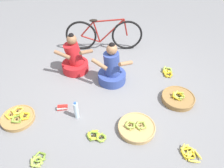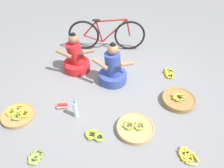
% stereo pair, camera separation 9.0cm
% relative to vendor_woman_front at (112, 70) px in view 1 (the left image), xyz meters
% --- Properties ---
extents(ground_plane, '(10.00, 10.00, 0.00)m').
position_rel_vendor_woman_front_xyz_m(ground_plane, '(-0.05, -0.30, -0.26)').
color(ground_plane, slate).
extents(vendor_woman_front, '(0.74, 0.52, 0.82)m').
position_rel_vendor_woman_front_xyz_m(vendor_woman_front, '(0.00, 0.00, 0.00)').
color(vendor_woman_front, '#334793').
rests_on(vendor_woman_front, ground).
extents(vendor_woman_behind, '(0.73, 0.52, 0.82)m').
position_rel_vendor_woman_front_xyz_m(vendor_woman_behind, '(-0.69, 0.41, -0.00)').
color(vendor_woman_behind, red).
rests_on(vendor_woman_behind, ground).
extents(bicycle_leaning, '(1.70, 0.17, 0.73)m').
position_rel_vendor_woman_front_xyz_m(bicycle_leaning, '(-0.06, 1.17, 0.09)').
color(bicycle_leaning, black).
rests_on(bicycle_leaning, ground).
extents(banana_basket_front_right, '(0.51, 0.51, 0.14)m').
position_rel_vendor_woman_front_xyz_m(banana_basket_front_right, '(-1.54, -0.80, -0.22)').
color(banana_basket_front_right, '#A87F47').
rests_on(banana_basket_front_right, ground).
extents(banana_basket_front_left, '(0.56, 0.56, 0.17)m').
position_rel_vendor_woman_front_xyz_m(banana_basket_front_left, '(1.07, -0.63, -0.21)').
color(banana_basket_front_left, olive).
rests_on(banana_basket_front_left, ground).
extents(banana_basket_front_center, '(0.56, 0.56, 0.14)m').
position_rel_vendor_woman_front_xyz_m(banana_basket_front_center, '(0.25, -1.17, -0.22)').
color(banana_basket_front_center, tan).
rests_on(banana_basket_front_center, ground).
extents(loose_bananas_mid_left, '(0.22, 0.27, 0.09)m').
position_rel_vendor_woman_front_xyz_m(loose_bananas_mid_left, '(-1.12, -1.55, -0.24)').
color(loose_bananas_mid_left, '#9EB747').
rests_on(loose_bananas_mid_left, ground).
extents(loose_bananas_mid_right, '(0.31, 0.24, 0.09)m').
position_rel_vendor_woman_front_xyz_m(loose_bananas_mid_right, '(-0.35, -1.25, -0.24)').
color(loose_bananas_mid_right, olive).
rests_on(loose_bananas_mid_right, ground).
extents(loose_bananas_near_vendor, '(0.24, 0.36, 0.10)m').
position_rel_vendor_woman_front_xyz_m(loose_bananas_near_vendor, '(1.12, 0.13, -0.23)').
color(loose_bananas_near_vendor, '#9EB747').
rests_on(loose_bananas_near_vendor, ground).
extents(loose_bananas_back_right, '(0.25, 0.29, 0.09)m').
position_rel_vendor_woman_front_xyz_m(loose_bananas_back_right, '(0.89, -1.64, -0.24)').
color(loose_bananas_back_right, yellow).
rests_on(loose_bananas_back_right, ground).
extents(water_bottle, '(0.07, 0.07, 0.32)m').
position_rel_vendor_woman_front_xyz_m(water_bottle, '(-0.63, -0.83, -0.11)').
color(water_bottle, silver).
rests_on(water_bottle, ground).
extents(packet_carton_stack, '(0.18, 0.06, 0.09)m').
position_rel_vendor_woman_front_xyz_m(packet_carton_stack, '(-0.88, -0.65, -0.22)').
color(packet_carton_stack, red).
rests_on(packet_carton_stack, ground).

